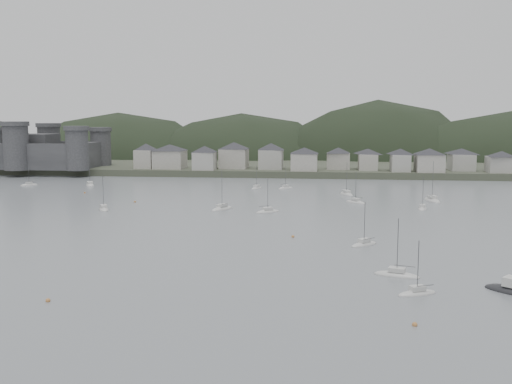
# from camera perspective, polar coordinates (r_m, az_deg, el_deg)

# --- Properties ---
(ground) EXTENTS (900.00, 900.00, 0.00)m
(ground) POSITION_cam_1_polar(r_m,az_deg,el_deg) (90.09, -5.65, -9.83)
(ground) COLOR slate
(ground) RESTS_ON ground
(far_shore_land) EXTENTS (900.00, 250.00, 3.00)m
(far_shore_land) POSITION_cam_1_polar(r_m,az_deg,el_deg) (380.35, 3.87, 3.50)
(far_shore_land) COLOR #383D2D
(far_shore_land) RESTS_ON ground
(forested_ridge) EXTENTS (851.55, 103.94, 102.57)m
(forested_ridge) POSITION_cam_1_polar(r_m,az_deg,el_deg) (355.75, 4.43, 1.16)
(forested_ridge) COLOR black
(forested_ridge) RESTS_ON ground
(castle) EXTENTS (66.00, 43.00, 20.00)m
(castle) POSITION_cam_1_polar(r_m,az_deg,el_deg) (298.49, -21.05, 3.82)
(castle) COLOR #363639
(castle) RESTS_ON far_shore_land
(waterfront_town) EXTENTS (451.48, 28.46, 12.92)m
(waterfront_town) POSITION_cam_1_polar(r_m,az_deg,el_deg) (269.89, 13.49, 3.30)
(waterfront_town) COLOR #9E9A90
(waterfront_town) RESTS_ON far_shore_land
(sailboat_lead) EXTENTS (7.53, 6.36, 10.33)m
(sailboat_lead) POSITION_cam_1_polar(r_m,az_deg,el_deg) (163.86, 1.16, -1.95)
(sailboat_lead) COLOR beige
(sailboat_lead) RESTS_ON ground
(moored_fleet) EXTENTS (236.85, 158.49, 13.80)m
(moored_fleet) POSITION_cam_1_polar(r_m,az_deg,el_deg) (155.41, -6.92, -2.51)
(moored_fleet) COLOR beige
(moored_fleet) RESTS_ON ground
(mooring_buoys) EXTENTS (113.05, 122.61, 0.70)m
(mooring_buoys) POSITION_cam_1_polar(r_m,az_deg,el_deg) (136.71, -13.29, -4.01)
(mooring_buoys) COLOR #B5763C
(mooring_buoys) RESTS_ON ground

